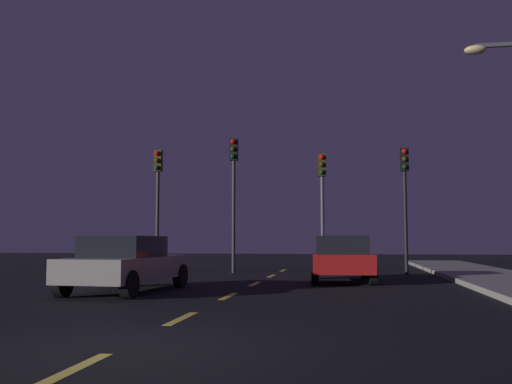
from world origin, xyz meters
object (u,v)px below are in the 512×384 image
Objects in this scene: traffic_signal_center_right at (322,189)px; car_adjacent_lane at (126,263)px; car_stopped_ahead at (341,258)px; traffic_signal_center_left at (234,179)px; traffic_signal_far_left at (158,186)px; traffic_signal_far_right at (405,185)px.

traffic_signal_center_right is 10.17m from car_adjacent_lane.
car_adjacent_lane is at bearing -117.65° from traffic_signal_center_right.
traffic_signal_center_left is at bearing 135.36° from car_stopped_ahead.
traffic_signal_center_left is (3.21, 0.00, 0.26)m from traffic_signal_far_left.
traffic_signal_far_left is at bearing 104.24° from car_adjacent_lane.
traffic_signal_center_right is at bearing -0.02° from traffic_signal_center_left.
traffic_signal_center_left reaches higher than car_stopped_ahead.
traffic_signal_far_right is at bearing 60.56° from car_stopped_ahead.
traffic_signal_center_left is at bearing 179.99° from traffic_signal_far_right.
car_stopped_ahead is 0.88× the size of car_adjacent_lane.
car_adjacent_lane is at bearing -75.76° from traffic_signal_far_left.
traffic_signal_center_right is 3.18m from traffic_signal_far_right.
traffic_signal_far_left reaches higher than traffic_signal_far_right.
traffic_signal_far_left reaches higher than car_stopped_ahead.
traffic_signal_far_right is (3.18, 0.00, 0.09)m from traffic_signal_center_right.
car_stopped_ahead is (4.33, -4.28, -3.05)m from traffic_signal_center_left.
traffic_signal_center_left is at bearing 179.98° from traffic_signal_center_right.
traffic_signal_far_left is at bearing 150.43° from car_stopped_ahead.
traffic_signal_center_right is 0.97× the size of traffic_signal_far_right.
traffic_signal_center_right reaches higher than car_adjacent_lane.
traffic_signal_far_right is at bearing 48.38° from car_adjacent_lane.
traffic_signal_far_left is 9.95m from traffic_signal_far_right.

